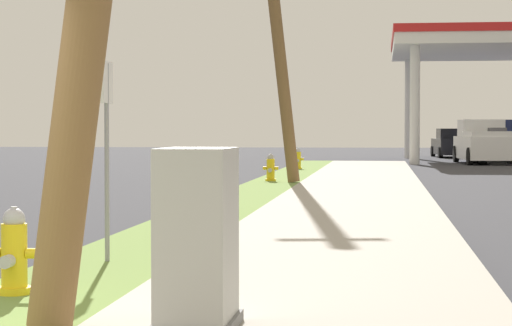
{
  "coord_description": "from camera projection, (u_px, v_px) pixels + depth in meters",
  "views": [
    {
      "loc": [
        3.55,
        -5.65,
        1.52
      ],
      "look_at": [
        1.14,
        13.85,
        0.87
      ],
      "focal_mm": 71.19,
      "sensor_mm": 36.0,
      "label": 1
    }
  ],
  "objects": [
    {
      "name": "fire_hydrant_second",
      "position": [
        207.0,
        190.0,
        17.89
      ],
      "size": [
        0.42,
        0.38,
        0.74
      ],
      "color": "yellow",
      "rests_on": "grass_verge"
    },
    {
      "name": "utility_cabinet",
      "position": [
        197.0,
        245.0,
        7.07
      ],
      "size": [
        0.54,
        0.82,
        1.27
      ],
      "color": "slate",
      "rests_on": "sidewalk_slab"
    },
    {
      "name": "fire_hydrant_third",
      "position": [
        271.0,
        169.0,
        27.57
      ],
      "size": [
        0.42,
        0.37,
        0.74
      ],
      "color": "yellow",
      "rests_on": "grass_verge"
    },
    {
      "name": "car_black_by_near_pump",
      "position": [
        453.0,
        144.0,
        55.4
      ],
      "size": [
        2.2,
        4.61,
        1.57
      ],
      "color": "black",
      "rests_on": "ground"
    },
    {
      "name": "truck_white_at_forecourt",
      "position": [
        484.0,
        143.0,
        45.2
      ],
      "size": [
        2.44,
        5.52,
        1.97
      ],
      "color": "white",
      "rests_on": "ground"
    },
    {
      "name": "fire_hydrant_nearest",
      "position": [
        14.0,
        256.0,
        8.61
      ],
      "size": [
        0.42,
        0.38,
        0.74
      ],
      "color": "yellow",
      "rests_on": "grass_verge"
    },
    {
      "name": "truck_navy_on_apron",
      "position": [
        495.0,
        142.0,
        47.77
      ],
      "size": [
        2.35,
        5.49,
        1.97
      ],
      "color": "navy",
      "rests_on": "ground"
    },
    {
      "name": "fire_hydrant_fourth",
      "position": [
        298.0,
        160.0,
        36.07
      ],
      "size": [
        0.42,
        0.37,
        0.74
      ],
      "color": "yellow",
      "rests_on": "grass_verge"
    },
    {
      "name": "street_sign_post",
      "position": [
        107.0,
        119.0,
        10.73
      ],
      "size": [
        0.05,
        0.36,
        2.12
      ],
      "color": "gray",
      "rests_on": "grass_verge"
    }
  ]
}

